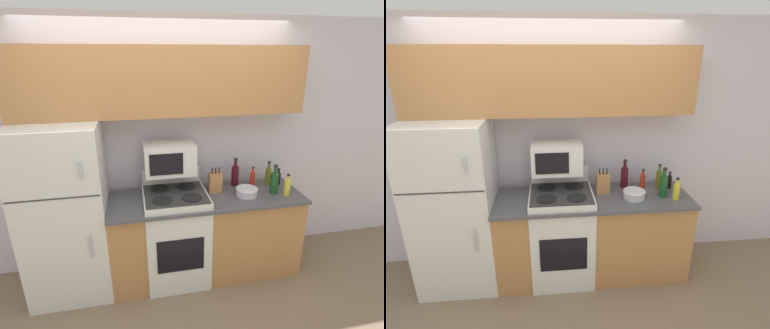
% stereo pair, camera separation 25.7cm
% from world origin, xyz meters
% --- Properties ---
extents(ground_plane, '(12.00, 12.00, 0.00)m').
position_xyz_m(ground_plane, '(0.00, 0.00, 0.00)').
color(ground_plane, '#7F6B51').
extents(wall_back, '(8.00, 0.05, 2.55)m').
position_xyz_m(wall_back, '(0.00, 0.68, 1.27)').
color(wall_back, silver).
rests_on(wall_back, ground_plane).
extents(lower_cabinets, '(1.90, 0.61, 0.89)m').
position_xyz_m(lower_cabinets, '(0.37, 0.29, 0.45)').
color(lower_cabinets, '#B27A47').
rests_on(lower_cabinets, ground_plane).
extents(refrigerator, '(0.74, 0.67, 1.67)m').
position_xyz_m(refrigerator, '(-0.95, 0.32, 0.83)').
color(refrigerator, silver).
rests_on(refrigerator, ground_plane).
extents(upper_cabinets, '(2.63, 0.33, 0.61)m').
position_xyz_m(upper_cabinets, '(0.00, 0.49, 1.97)').
color(upper_cabinets, '#B27A47').
rests_on(upper_cabinets, refrigerator).
extents(stove, '(0.61, 0.60, 1.12)m').
position_xyz_m(stove, '(0.06, 0.27, 0.49)').
color(stove, silver).
rests_on(stove, ground_plane).
extents(microwave, '(0.48, 0.31, 0.29)m').
position_xyz_m(microwave, '(0.03, 0.40, 1.26)').
color(microwave, silver).
rests_on(microwave, stove).
extents(knife_block, '(0.13, 0.10, 0.26)m').
position_xyz_m(knife_block, '(0.48, 0.37, 0.99)').
color(knife_block, '#B27A47').
rests_on(knife_block, lower_cabinets).
extents(bowl, '(0.22, 0.22, 0.08)m').
position_xyz_m(bowl, '(0.76, 0.22, 0.93)').
color(bowl, silver).
rests_on(bowl, lower_cabinets).
extents(bottle_cooking_spray, '(0.06, 0.06, 0.22)m').
position_xyz_m(bottle_cooking_spray, '(1.15, 0.15, 0.98)').
color(bottle_cooking_spray, gold).
rests_on(bottle_cooking_spray, lower_cabinets).
extents(bottle_soy_sauce, '(0.05, 0.05, 0.18)m').
position_xyz_m(bottle_soy_sauce, '(1.18, 0.41, 0.96)').
color(bottle_soy_sauce, black).
rests_on(bottle_soy_sauce, lower_cabinets).
extents(bottle_hot_sauce, '(0.05, 0.05, 0.20)m').
position_xyz_m(bottle_hot_sauce, '(0.91, 0.45, 0.97)').
color(bottle_hot_sauce, red).
rests_on(bottle_hot_sauce, lower_cabinets).
extents(bottle_wine_red, '(0.08, 0.08, 0.30)m').
position_xyz_m(bottle_wine_red, '(0.72, 0.48, 1.01)').
color(bottle_wine_red, '#470F19').
rests_on(bottle_wine_red, lower_cabinets).
extents(bottle_wine_green, '(0.08, 0.08, 0.30)m').
position_xyz_m(bottle_wine_green, '(1.04, 0.22, 1.01)').
color(bottle_wine_green, '#194C23').
rests_on(bottle_wine_green, lower_cabinets).
extents(bottle_olive_oil, '(0.06, 0.06, 0.26)m').
position_xyz_m(bottle_olive_oil, '(1.07, 0.42, 0.99)').
color(bottle_olive_oil, '#5B6619').
rests_on(bottle_olive_oil, lower_cabinets).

